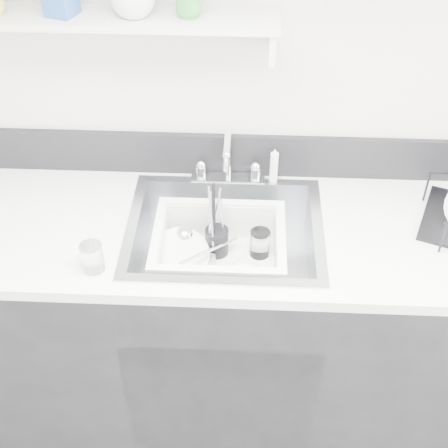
{
  "coord_description": "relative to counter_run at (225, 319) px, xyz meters",
  "views": [
    {
      "loc": [
        0.07,
        -0.32,
        2.27
      ],
      "look_at": [
        0.0,
        1.14,
        0.98
      ],
      "focal_mm": 50.0,
      "sensor_mm": 36.0,
      "label": 1
    }
  ],
  "objects": [
    {
      "name": "utensil_cup",
      "position": [
        -0.03,
        0.04,
        0.37
      ],
      "size": [
        0.08,
        0.08,
        0.27
      ],
      "rotation": [
        0.0,
        0.0,
        0.43
      ],
      "color": "black",
      "rests_on": "wash_tub"
    },
    {
      "name": "side_sprayer",
      "position": [
        0.16,
        0.25,
        0.53
      ],
      "size": [
        0.03,
        0.03,
        0.14
      ],
      "primitive_type": "cylinder",
      "color": "white",
      "rests_on": "counter_run"
    },
    {
      "name": "bowl_small",
      "position": [
        0.07,
        -0.06,
        0.32
      ],
      "size": [
        0.13,
        0.13,
        0.03
      ],
      "primitive_type": "imported",
      "rotation": [
        0.0,
        0.0,
        -0.37
      ],
      "color": "white",
      "rests_on": "wash_tub"
    },
    {
      "name": "plate_stack",
      "position": [
        -0.14,
        -0.02,
        0.33
      ],
      "size": [
        0.24,
        0.23,
        0.09
      ],
      "rotation": [
        0.0,
        0.0,
        0.07
      ],
      "color": "white",
      "rests_on": "wash_tub"
    },
    {
      "name": "wash_tub",
      "position": [
        -0.02,
        -0.03,
        0.38
      ],
      "size": [
        0.45,
        0.38,
        0.17
      ],
      "primitive_type": null,
      "rotation": [
        0.0,
        0.0,
        -0.06
      ],
      "color": "white",
      "rests_on": "sink"
    },
    {
      "name": "counter_run",
      "position": [
        0.0,
        0.0,
        0.0
      ],
      "size": [
        3.2,
        0.62,
        0.92
      ],
      "color": "black",
      "rests_on": "ground"
    },
    {
      "name": "ladle",
      "position": [
        -0.09,
        0.0,
        0.35
      ],
      "size": [
        0.28,
        0.27,
        0.08
      ],
      "primitive_type": null,
      "rotation": [
        0.0,
        0.0,
        -0.74
      ],
      "color": "silver",
      "rests_on": "wash_tub"
    },
    {
      "name": "faucet",
      "position": [
        0.0,
        0.25,
        0.52
      ],
      "size": [
        0.26,
        0.18,
        0.23
      ],
      "color": "silver",
      "rests_on": "counter_run"
    },
    {
      "name": "wall_shelf",
      "position": [
        -0.35,
        0.23,
        1.05
      ],
      "size": [
        1.0,
        0.16,
        0.12
      ],
      "color": "silver",
      "rests_on": "room_shell"
    },
    {
      "name": "tumbler_in_tub",
      "position": [
        0.12,
        0.04,
        0.36
      ],
      "size": [
        0.08,
        0.08,
        0.1
      ],
      "primitive_type": "cylinder",
      "rotation": [
        0.0,
        0.0,
        -0.13
      ],
      "color": "white",
      "rests_on": "wash_tub"
    },
    {
      "name": "tumbler_counter",
      "position": [
        -0.39,
        -0.2,
        0.51
      ],
      "size": [
        0.08,
        0.08,
        0.09
      ],
      "primitive_type": "cylinder",
      "rotation": [
        0.0,
        0.0,
        -0.3
      ],
      "color": "white",
      "rests_on": "counter_run"
    },
    {
      "name": "room_shell",
      "position": [
        0.0,
        -0.8,
        1.22
      ],
      "size": [
        3.5,
        3.0,
        2.6
      ],
      "color": "silver",
      "rests_on": "ground"
    },
    {
      "name": "backsplash",
      "position": [
        0.0,
        0.3,
        0.54
      ],
      "size": [
        3.2,
        0.02,
        0.16
      ],
      "primitive_type": "cube",
      "color": "black",
      "rests_on": "counter_run"
    },
    {
      "name": "sink",
      "position": [
        0.0,
        0.0,
        0.37
      ],
      "size": [
        0.64,
        0.52,
        0.2
      ],
      "primitive_type": null,
      "color": "silver",
      "rests_on": "counter_run"
    }
  ]
}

